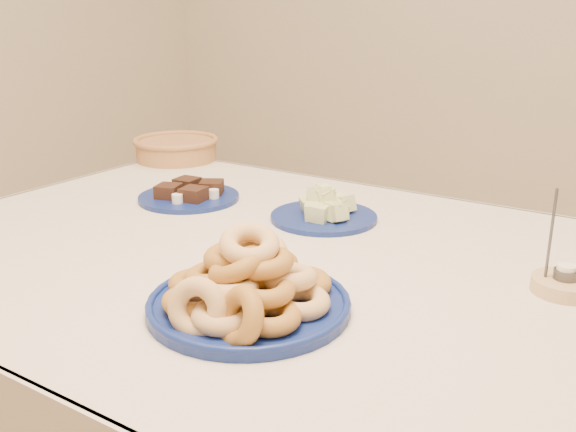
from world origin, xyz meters
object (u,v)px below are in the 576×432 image
(candle_holder, at_px, (564,283))
(donut_platter, at_px, (247,289))
(dining_table, at_px, (302,309))
(melon_plate, at_px, (325,210))
(brownie_plate, at_px, (189,194))
(wicker_basket, at_px, (176,148))

(candle_holder, bearing_deg, donut_platter, -139.04)
(dining_table, height_order, donut_platter, donut_platter)
(melon_plate, height_order, brownie_plate, melon_plate)
(dining_table, height_order, brownie_plate, brownie_plate)
(dining_table, distance_m, melon_plate, 0.27)
(dining_table, distance_m, candle_holder, 0.48)
(donut_platter, bearing_deg, dining_table, 100.86)
(donut_platter, relative_size, wicker_basket, 1.01)
(donut_platter, height_order, melon_plate, donut_platter)
(dining_table, height_order, melon_plate, melon_plate)
(donut_platter, xyz_separation_m, melon_plate, (-0.13, 0.46, -0.02))
(donut_platter, distance_m, brownie_plate, 0.64)
(melon_plate, bearing_deg, dining_table, -70.28)
(dining_table, bearing_deg, donut_platter, -79.14)
(donut_platter, relative_size, melon_plate, 1.22)
(brownie_plate, distance_m, candle_holder, 0.89)
(melon_plate, xyz_separation_m, wicker_basket, (-0.69, 0.27, 0.01))
(donut_platter, distance_m, melon_plate, 0.48)
(melon_plate, bearing_deg, brownie_plate, -173.01)
(dining_table, xyz_separation_m, candle_holder, (0.45, 0.11, 0.12))
(wicker_basket, bearing_deg, donut_platter, -41.73)
(melon_plate, xyz_separation_m, brownie_plate, (-0.36, -0.04, -0.01))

